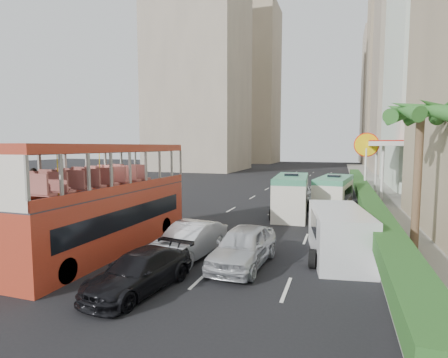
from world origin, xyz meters
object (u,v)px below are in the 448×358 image
at_px(car_silver_lane_a, 190,258).
at_px(car_black, 140,290).
at_px(panel_van_far, 334,188).
at_px(car_silver_lane_b, 243,265).
at_px(van_asset, 300,201).
at_px(double_decker_bus, 108,198).
at_px(panel_van_near, 339,234).
at_px(palm_tree, 417,181).
at_px(minibus_near, 291,196).
at_px(minibus_far, 334,195).
at_px(shell_station, 402,170).

distance_m(car_silver_lane_a, car_black, 3.81).
xyz_separation_m(car_black, panel_van_far, (5.89, 25.37, 0.92)).
bearing_deg(car_silver_lane_b, van_asset, 92.31).
height_order(double_decker_bus, car_silver_lane_b, double_decker_bus).
height_order(double_decker_bus, panel_van_near, double_decker_bus).
distance_m(car_silver_lane_a, palm_tree, 10.91).
bearing_deg(palm_tree, panel_van_near, -152.27).
bearing_deg(panel_van_near, panel_van_far, 82.60).
bearing_deg(car_black, panel_van_far, 86.46).
relative_size(minibus_near, panel_van_far, 1.41).
distance_m(minibus_near, palm_tree, 9.93).
bearing_deg(minibus_far, car_silver_lane_b, -96.12).
distance_m(minibus_near, panel_van_near, 9.49).
xyz_separation_m(car_silver_lane_a, van_asset, (2.88, 17.91, 0.00)).
xyz_separation_m(car_black, van_asset, (3.06, 21.71, 0.00)).
bearing_deg(shell_station, minibus_far, -121.17).
xyz_separation_m(double_decker_bus, minibus_far, (10.04, 13.15, -1.18)).
bearing_deg(van_asset, car_silver_lane_b, -94.83).
distance_m(car_silver_lane_a, car_silver_lane_b, 2.56).
distance_m(minibus_far, panel_van_far, 8.56).
xyz_separation_m(double_decker_bus, minibus_near, (7.18, 11.14, -1.09)).
xyz_separation_m(panel_van_far, palm_tree, (3.91, -17.70, 2.46)).
bearing_deg(double_decker_bus, van_asset, 68.65).
height_order(minibus_far, palm_tree, palm_tree).
xyz_separation_m(van_asset, panel_van_far, (2.84, 3.65, 0.92)).
xyz_separation_m(double_decker_bus, panel_van_near, (10.47, 2.25, -1.44)).
bearing_deg(van_asset, minibus_near, -92.78).
distance_m(van_asset, palm_tree, 15.95).
height_order(minibus_far, panel_van_near, minibus_far).
bearing_deg(minibus_near, car_silver_lane_a, -109.13).
bearing_deg(palm_tree, minibus_near, 132.84).
bearing_deg(car_silver_lane_b, shell_station, 71.47).
height_order(minibus_near, shell_station, shell_station).
xyz_separation_m(car_silver_lane_a, panel_van_far, (5.71, 21.57, 0.92)).
bearing_deg(car_silver_lane_b, car_silver_lane_a, 178.25).
height_order(double_decker_bus, panel_van_far, double_decker_bus).
height_order(van_asset, shell_station, shell_station).
height_order(double_decker_bus, minibus_far, double_decker_bus).
distance_m(car_silver_lane_b, palm_tree, 8.84).
distance_m(car_silver_lane_b, panel_van_far, 22.04).
bearing_deg(van_asset, minibus_far, -62.39).
relative_size(car_silver_lane_a, minibus_far, 0.77).
relative_size(car_black, panel_van_far, 0.99).
distance_m(panel_van_near, panel_van_far, 19.47).
xyz_separation_m(double_decker_bus, car_silver_lane_b, (6.73, -0.09, -2.53)).
relative_size(car_silver_lane_b, panel_van_far, 1.05).
xyz_separation_m(palm_tree, shell_station, (2.20, 19.00, -0.63)).
height_order(palm_tree, shell_station, palm_tree).
distance_m(double_decker_bus, minibus_far, 16.59).
bearing_deg(car_black, car_silver_lane_a, 96.79).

